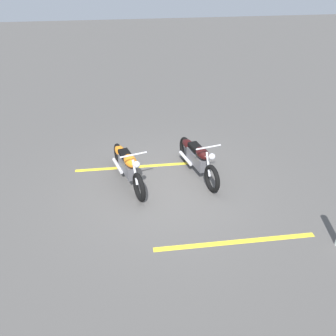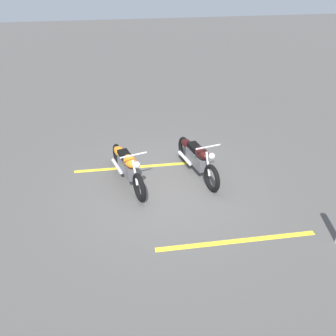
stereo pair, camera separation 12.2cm
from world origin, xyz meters
name	(u,v)px [view 1 (the left image)]	position (x,y,z in m)	size (l,w,h in m)	color
ground_plane	(167,187)	(0.00, 0.00, 0.00)	(60.00, 60.00, 0.00)	#514F4C
motorcycle_bright_foreground	(127,165)	(-0.44, -0.89, 0.46)	(2.19, 0.79, 1.04)	black
motorcycle_dark_foreground	(197,157)	(-0.51, 0.86, 0.46)	(2.21, 0.73, 1.04)	black
parking_stripe_near	(137,167)	(-1.09, -0.62, 0.00)	(3.20, 0.12, 0.01)	yellow
parking_stripe_mid	(236,242)	(2.08, 0.99, 0.00)	(3.20, 0.12, 0.01)	yellow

